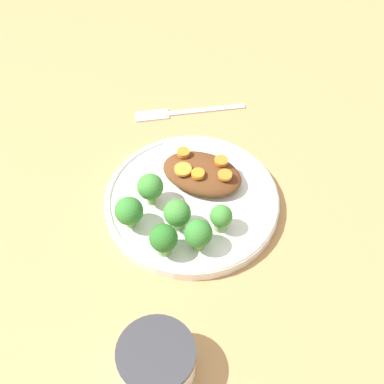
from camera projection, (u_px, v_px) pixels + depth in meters
The scene contains 16 objects.
ground_plane at pixel (192, 205), 0.81m from camera, with size 4.00×4.00×0.00m, color tan.
plate at pixel (192, 201), 0.80m from camera, with size 0.26×0.26×0.02m.
dip_bowl at pixel (157, 360), 0.63m from camera, with size 0.09×0.09×0.05m.
stew_mound at pixel (203, 174), 0.81m from camera, with size 0.12×0.08×0.03m, color #5B3319.
broccoli_floret_0 at pixel (176, 214), 0.74m from camera, with size 0.04×0.04×0.05m.
broccoli_floret_1 at pixel (129, 211), 0.74m from camera, with size 0.04×0.04×0.05m.
broccoli_floret_2 at pixel (198, 234), 0.72m from camera, with size 0.04×0.04×0.05m.
broccoli_floret_3 at pixel (221, 217), 0.74m from camera, with size 0.03×0.03×0.04m.
broccoli_floret_4 at pixel (161, 238), 0.72m from camera, with size 0.04×0.04×0.05m.
broccoli_floret_5 at pixel (150, 187), 0.76m from camera, with size 0.04×0.04×0.05m.
carrot_slice_0 at pixel (225, 175), 0.78m from camera, with size 0.02×0.02×0.00m, color orange.
carrot_slice_1 at pixel (183, 152), 0.81m from camera, with size 0.02×0.02×0.01m, color orange.
carrot_slice_2 at pixel (198, 174), 0.78m from camera, with size 0.02×0.02×0.01m, color orange.
carrot_slice_3 at pixel (183, 169), 0.79m from camera, with size 0.03×0.03×0.00m, color orange.
carrot_slice_4 at pixel (221, 161), 0.80m from camera, with size 0.02×0.02×0.01m, color orange.
fork at pixel (179, 112), 0.93m from camera, with size 0.17×0.11×0.01m.
Camera 1 is at (0.19, -0.46, 0.64)m, focal length 50.00 mm.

